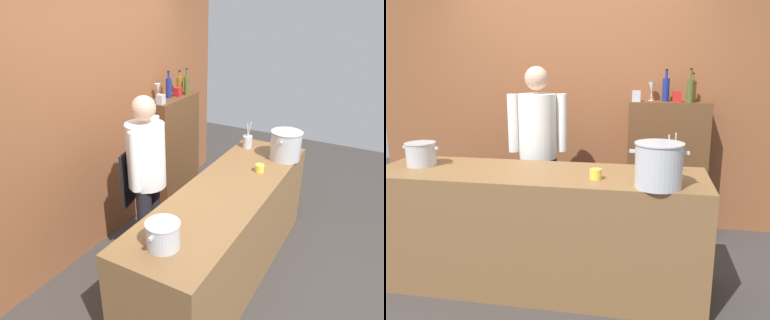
% 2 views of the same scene
% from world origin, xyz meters
% --- Properties ---
extents(ground_plane, '(8.00, 8.00, 0.00)m').
position_xyz_m(ground_plane, '(0.00, 0.00, 0.00)').
color(ground_plane, '#383330').
extents(brick_back_panel, '(4.40, 0.10, 3.00)m').
position_xyz_m(brick_back_panel, '(0.00, 1.40, 1.50)').
color(brick_back_panel, brown).
rests_on(brick_back_panel, ground_plane).
extents(prep_counter, '(2.46, 0.70, 0.90)m').
position_xyz_m(prep_counter, '(0.00, 0.00, 0.45)').
color(prep_counter, brown).
rests_on(prep_counter, ground_plane).
extents(bar_cabinet, '(0.76, 0.32, 1.33)m').
position_xyz_m(bar_cabinet, '(0.99, 1.19, 0.67)').
color(bar_cabinet, brown).
rests_on(bar_cabinet, ground_plane).
extents(chef, '(0.52, 0.39, 1.66)m').
position_xyz_m(chef, '(-0.19, 0.71, 0.96)').
color(chef, black).
rests_on(chef, ground_plane).
extents(stockpot_large, '(0.37, 0.31, 0.29)m').
position_xyz_m(stockpot_large, '(0.87, -0.23, 1.04)').
color(stockpot_large, '#B7BABF').
rests_on(stockpot_large, prep_counter).
extents(stockpot_small, '(0.30, 0.23, 0.18)m').
position_xyz_m(stockpot_small, '(-0.94, 0.03, 0.99)').
color(stockpot_small, '#B7BABF').
rests_on(stockpot_small, prep_counter).
extents(utensil_crock, '(0.10, 0.10, 0.29)m').
position_xyz_m(utensil_crock, '(0.97, 0.21, 0.97)').
color(utensil_crock, '#B7BABF').
rests_on(utensil_crock, prep_counter).
extents(butter_jar, '(0.08, 0.08, 0.07)m').
position_xyz_m(butter_jar, '(0.45, -0.12, 0.94)').
color(butter_jar, yellow).
rests_on(butter_jar, prep_counter).
extents(wine_bottle_cobalt, '(0.07, 0.07, 0.30)m').
position_xyz_m(wine_bottle_cobalt, '(0.94, 1.19, 1.45)').
color(wine_bottle_cobalt, navy).
rests_on(wine_bottle_cobalt, bar_cabinet).
extents(wine_bottle_amber, '(0.08, 0.08, 0.27)m').
position_xyz_m(wine_bottle_amber, '(1.19, 1.19, 1.43)').
color(wine_bottle_amber, '#8C5919').
rests_on(wine_bottle_amber, bar_cabinet).
extents(wine_bottle_olive, '(0.06, 0.06, 0.31)m').
position_xyz_m(wine_bottle_olive, '(1.16, 1.08, 1.44)').
color(wine_bottle_olive, '#475123').
rests_on(wine_bottle_olive, bar_cabinet).
extents(wine_glass_short, '(0.07, 0.07, 0.18)m').
position_xyz_m(wine_glass_short, '(0.81, 1.25, 1.46)').
color(wine_glass_short, silver).
rests_on(wine_glass_short, bar_cabinet).
extents(spice_tin_silver, '(0.08, 0.08, 0.10)m').
position_xyz_m(spice_tin_silver, '(0.67, 1.12, 1.38)').
color(spice_tin_silver, '#B2B2B7').
rests_on(spice_tin_silver, bar_cabinet).
extents(spice_tin_red, '(0.08, 0.08, 0.10)m').
position_xyz_m(spice_tin_red, '(1.05, 1.14, 1.38)').
color(spice_tin_red, red).
rests_on(spice_tin_red, bar_cabinet).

